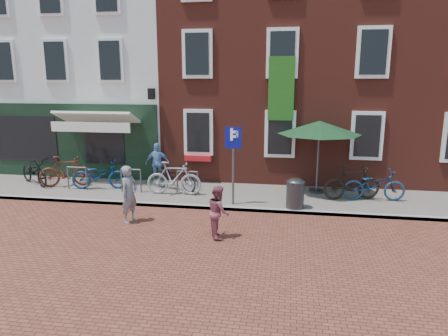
% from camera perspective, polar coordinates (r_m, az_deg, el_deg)
% --- Properties ---
extents(ground, '(80.00, 80.00, 0.00)m').
position_cam_1_polar(ground, '(12.98, -8.55, -5.46)').
color(ground, brown).
extents(sidewalk, '(24.00, 3.00, 0.10)m').
position_cam_1_polar(sidewalk, '(14.10, -2.81, -3.67)').
color(sidewalk, slate).
rests_on(sidewalk, ground).
extents(building_stucco, '(8.00, 8.00, 9.00)m').
position_cam_1_polar(building_stucco, '(20.74, -16.47, 13.42)').
color(building_stucco, silver).
rests_on(building_stucco, ground).
extents(building_brick_mid, '(6.00, 8.00, 10.00)m').
position_cam_1_polar(building_brick_mid, '(18.87, 3.74, 15.56)').
color(building_brick_mid, maroon).
rests_on(building_brick_mid, ground).
extents(building_brick_right, '(6.00, 8.00, 10.00)m').
position_cam_1_polar(building_brick_right, '(19.22, 22.47, 14.62)').
color(building_brick_right, maroon).
rests_on(building_brick_right, ground).
extents(litter_bin, '(0.54, 0.54, 0.98)m').
position_cam_1_polar(litter_bin, '(12.50, 9.92, -3.30)').
color(litter_bin, '#353538').
rests_on(litter_bin, sidewalk).
extents(parking_sign, '(0.50, 0.08, 2.43)m').
position_cam_1_polar(parking_sign, '(12.43, 1.30, 2.26)').
color(parking_sign, '#4C4C4F').
rests_on(parking_sign, sidewalk).
extents(parasol, '(2.79, 2.79, 2.57)m').
position_cam_1_polar(parasol, '(14.08, 13.19, 5.88)').
color(parasol, '#4C4C4F').
rests_on(parasol, sidewalk).
extents(woman, '(0.56, 0.68, 1.61)m').
position_cam_1_polar(woman, '(11.65, -13.08, -3.59)').
color(woman, slate).
rests_on(woman, ground).
extents(boy, '(0.71, 0.79, 1.34)m').
position_cam_1_polar(boy, '(10.32, -0.80, -6.11)').
color(boy, '#893E4C').
rests_on(boy, ground).
extents(cafe_person, '(0.94, 0.52, 1.51)m').
position_cam_1_polar(cafe_person, '(15.46, -9.26, 0.69)').
color(cafe_person, '#6C99D0').
rests_on(cafe_person, sidewalk).
extents(bicycle_0, '(1.99, 1.62, 1.02)m').
position_cam_1_polar(bicycle_0, '(16.65, -24.98, -0.36)').
color(bicycle_0, black).
rests_on(bicycle_0, sidewalk).
extents(bicycle_1, '(1.94, 1.16, 1.13)m').
position_cam_1_polar(bicycle_1, '(15.85, -21.21, -0.42)').
color(bicycle_1, '#581F13').
rests_on(bicycle_1, sidewalk).
extents(bicycle_2, '(2.03, 1.07, 1.02)m').
position_cam_1_polar(bicycle_2, '(15.14, -17.01, -0.91)').
color(bicycle_2, navy).
rests_on(bicycle_2, sidewalk).
extents(bicycle_3, '(1.89, 0.59, 1.13)m').
position_cam_1_polar(bicycle_3, '(13.85, -7.01, -1.43)').
color(bicycle_3, gray).
rests_on(bicycle_3, sidewalk).
extents(bicycle_4, '(2.04, 1.43, 1.02)m').
position_cam_1_polar(bicycle_4, '(14.40, -6.93, -1.11)').
color(bicycle_4, black).
rests_on(bicycle_4, sidewalk).
extents(bicycle_5, '(1.95, 0.98, 1.13)m').
position_cam_1_polar(bicycle_5, '(13.80, 17.43, -1.95)').
color(bicycle_5, black).
rests_on(bicycle_5, sidewalk).
extents(bicycle_6, '(1.97, 0.78, 1.02)m').
position_cam_1_polar(bicycle_6, '(13.96, 20.22, -2.23)').
color(bicycle_6, navy).
rests_on(bicycle_6, sidewalk).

